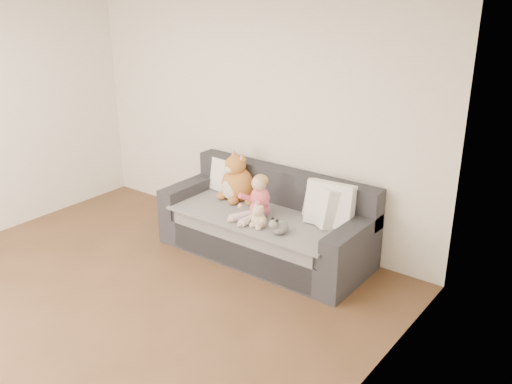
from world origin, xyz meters
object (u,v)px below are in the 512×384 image
at_px(plush_cat, 237,181).
at_px(sippy_cup, 262,216).
at_px(teddy_bear, 258,218).
at_px(sofa, 267,226).
at_px(toddler, 257,200).

xyz_separation_m(plush_cat, sippy_cup, (0.57, -0.32, -0.15)).
bearing_deg(teddy_bear, sofa, 124.56).
distance_m(toddler, plush_cat, 0.53).
bearing_deg(toddler, sofa, 100.06).
bearing_deg(sofa, plush_cat, 169.34).
bearing_deg(teddy_bear, sippy_cup, 123.78).
bearing_deg(teddy_bear, toddler, 140.18).
xyz_separation_m(sofa, teddy_bear, (0.16, -0.37, 0.26)).
height_order(toddler, plush_cat, plush_cat).
bearing_deg(plush_cat, teddy_bear, -23.84).
height_order(toddler, sippy_cup, toddler).
relative_size(plush_cat, teddy_bear, 2.23).
height_order(plush_cat, sippy_cup, plush_cat).
bearing_deg(toddler, sippy_cup, -19.83).
bearing_deg(sofa, sippy_cup, -66.05).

